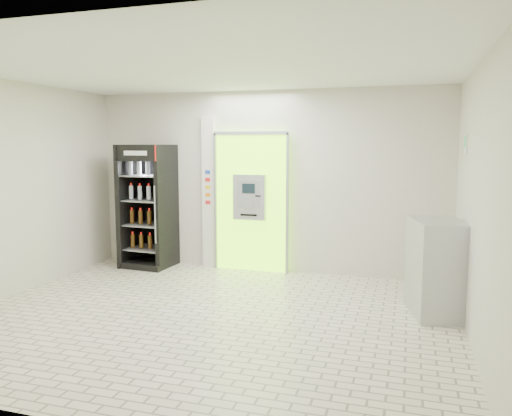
% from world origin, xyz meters
% --- Properties ---
extents(ground, '(6.00, 6.00, 0.00)m').
position_xyz_m(ground, '(0.00, 0.00, 0.00)').
color(ground, beige).
rests_on(ground, ground).
extents(room_shell, '(6.00, 6.00, 6.00)m').
position_xyz_m(room_shell, '(0.00, 0.00, 1.84)').
color(room_shell, beige).
rests_on(room_shell, ground).
extents(atm_assembly, '(1.30, 0.24, 2.33)m').
position_xyz_m(atm_assembly, '(-0.20, 2.41, 1.17)').
color(atm_assembly, '#89F814').
rests_on(atm_assembly, ground).
extents(pillar, '(0.22, 0.11, 2.60)m').
position_xyz_m(pillar, '(-0.98, 2.45, 1.30)').
color(pillar, silver).
rests_on(pillar, ground).
extents(beverage_cooler, '(0.84, 0.78, 2.11)m').
position_xyz_m(beverage_cooler, '(-1.99, 2.15, 1.01)').
color(beverage_cooler, black).
rests_on(beverage_cooler, ground).
extents(steel_cabinet, '(0.79, 1.01, 1.19)m').
position_xyz_m(steel_cabinet, '(2.69, 0.94, 0.60)').
color(steel_cabinet, '#A5A8AD').
rests_on(steel_cabinet, ground).
extents(exit_sign, '(0.02, 0.22, 0.26)m').
position_xyz_m(exit_sign, '(2.99, 1.40, 2.12)').
color(exit_sign, white).
rests_on(exit_sign, room_shell).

